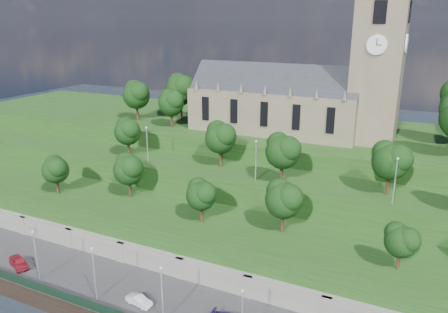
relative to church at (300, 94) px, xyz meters
The scene contains 12 objects.
retaining_wall 39.48m from the church, 91.33° to the right, with size 160.00×2.10×5.00m.
embankment_lower 33.57m from the church, 91.61° to the right, with size 160.00×12.00×8.00m, color #1A3C14.
embankment_upper 23.71m from the church, 92.66° to the right, with size 160.00×10.00×12.00m, color #1A3C14.
hilltop 15.57m from the church, 101.11° to the left, with size 160.00×32.00×15.00m, color #1A3C14.
church is the anchor object (origin of this frame).
trees_lower 29.20m from the church, 87.96° to the right, with size 70.16×8.76×7.65m.
trees_upper 19.12m from the church, 75.33° to the right, with size 60.85×8.24×7.87m.
trees_hilltop 5.05m from the church, ahead, with size 74.76×16.43×11.50m.
lamp_posts_promenade 46.50m from the church, 93.67° to the right, with size 60.36×0.36×7.38m.
lamp_posts_upper 21.09m from the church, 92.26° to the right, with size 40.36×0.36×6.53m.
car_left 54.48m from the church, 123.46° to the right, with size 1.74×4.33×1.48m, color maroon.
car_middle 47.10m from the church, 99.84° to the right, with size 1.28×3.66×1.21m, color silver.
Camera 1 is at (22.96, -33.17, 35.90)m, focal length 35.00 mm.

